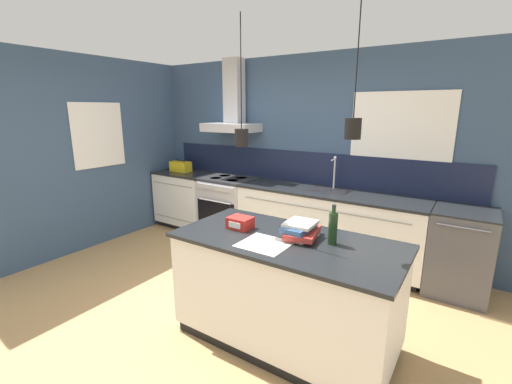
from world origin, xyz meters
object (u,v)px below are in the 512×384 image
object	(u,v)px
book_stack	(301,230)
red_supply_box	(240,223)
dishwasher	(460,252)
yellow_toolbox	(181,166)
bottle_on_island	(333,228)
oven_range	(229,207)

from	to	relation	value
book_stack	red_supply_box	xyz separation A→B (m)	(-0.54, -0.08, -0.02)
dishwasher	yellow_toolbox	size ratio (longest dim) A/B	2.68
red_supply_box	yellow_toolbox	size ratio (longest dim) A/B	0.58
dishwasher	bottle_on_island	bearing A→B (deg)	-117.05
book_stack	oven_range	bearing A→B (deg)	140.87
bottle_on_island	book_stack	world-z (taller)	bottle_on_island
book_stack	dishwasher	bearing A→B (deg)	56.58
oven_range	yellow_toolbox	xyz separation A→B (m)	(-0.98, 0.00, 0.54)
book_stack	bottle_on_island	bearing A→B (deg)	4.94
red_supply_box	yellow_toolbox	xyz separation A→B (m)	(-2.41, 1.68, 0.03)
bottle_on_island	red_supply_box	size ratio (longest dim) A/B	1.55
dishwasher	red_supply_box	size ratio (longest dim) A/B	4.60
dishwasher	book_stack	distance (m)	1.99
bottle_on_island	yellow_toolbox	xyz separation A→B (m)	(-3.20, 1.58, -0.05)
bottle_on_island	red_supply_box	xyz separation A→B (m)	(-0.79, -0.10, -0.08)
bottle_on_island	oven_range	bearing A→B (deg)	144.56
dishwasher	bottle_on_island	size ratio (longest dim) A/B	2.96
yellow_toolbox	dishwasher	bearing A→B (deg)	-0.00
bottle_on_island	yellow_toolbox	distance (m)	3.57
red_supply_box	dishwasher	bearing A→B (deg)	46.48
dishwasher	red_supply_box	world-z (taller)	red_supply_box
oven_range	yellow_toolbox	world-z (taller)	yellow_toolbox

